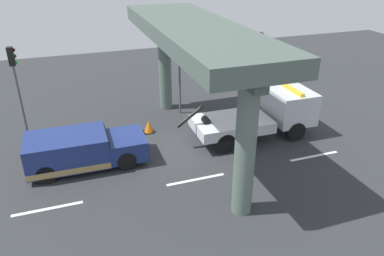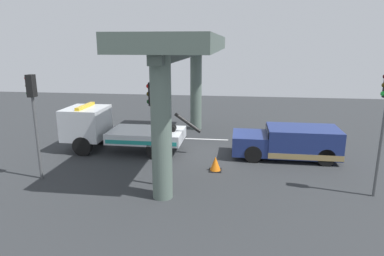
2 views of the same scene
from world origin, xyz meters
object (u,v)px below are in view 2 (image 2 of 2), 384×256
(towed_van_green, at_px, (290,143))
(traffic_light_far, at_px, (153,111))
(traffic_light_mid, at_px, (33,104))
(traffic_cone_orange, at_px, (215,164))
(tow_truck_white, at_px, (112,129))

(towed_van_green, xyz_separation_m, traffic_light_far, (5.99, 4.15, 2.28))
(traffic_light_mid, relative_size, traffic_cone_orange, 6.63)
(tow_truck_white, distance_m, traffic_light_mid, 4.92)
(traffic_light_mid, height_order, traffic_cone_orange, traffic_light_mid)
(traffic_cone_orange, bearing_deg, traffic_light_mid, 14.15)
(traffic_cone_orange, bearing_deg, towed_van_green, -147.61)
(traffic_light_mid, bearing_deg, traffic_cone_orange, -165.85)
(towed_van_green, distance_m, traffic_cone_orange, 4.30)
(tow_truck_white, distance_m, traffic_cone_orange, 6.21)
(towed_van_green, height_order, traffic_cone_orange, towed_van_green)
(traffic_light_far, height_order, traffic_cone_orange, traffic_light_far)
(towed_van_green, xyz_separation_m, traffic_cone_orange, (3.61, 2.29, -0.46))
(towed_van_green, relative_size, traffic_light_mid, 1.18)
(traffic_light_mid, bearing_deg, traffic_light_far, 180.00)
(tow_truck_white, relative_size, traffic_light_far, 1.73)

